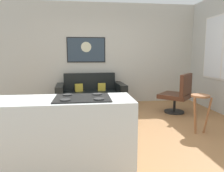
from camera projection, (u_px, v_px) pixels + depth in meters
ground at (117, 132)px, 3.97m from camera, size 6.40×6.40×0.04m
back_wall at (104, 54)px, 6.14m from camera, size 6.40×0.05×2.80m
couch at (91, 96)px, 5.69m from camera, size 1.80×1.01×0.88m
coffee_table at (102, 103)px, 4.42m from camera, size 1.01×0.63×0.44m
armchair at (178, 94)px, 5.10m from camera, size 0.92×0.92×0.94m
bar_stool at (200, 104)px, 3.82m from camera, size 0.37×0.36×0.69m
kitchen_counter at (55, 140)px, 2.39m from camera, size 1.72×0.60×0.94m
wall_painting at (86, 50)px, 6.02m from camera, size 1.06×0.03×0.70m
window at (223, 47)px, 4.94m from camera, size 0.03×1.53×1.52m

